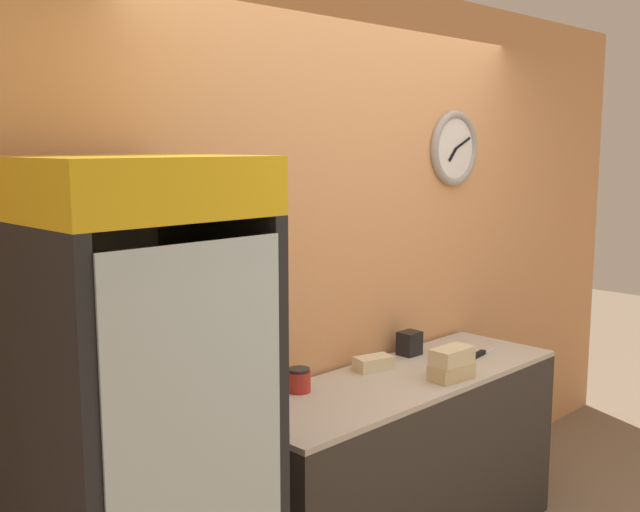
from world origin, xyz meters
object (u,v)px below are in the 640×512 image
(beverage_cooler, at_px, (127,428))
(sandwich_flat_left, at_px, (374,363))
(condiment_jar, at_px, (299,380))
(napkin_dispenser, at_px, (409,343))
(sandwich_stack_bottom, at_px, (451,372))
(chefs_knife, at_px, (484,352))
(sandwich_stack_middle, at_px, (452,356))

(beverage_cooler, bearing_deg, sandwich_flat_left, 7.33)
(condiment_jar, bearing_deg, sandwich_flat_left, -2.67)
(sandwich_flat_left, distance_m, napkin_dispenser, 0.33)
(sandwich_flat_left, xyz_separation_m, condiment_jar, (-0.47, 0.02, 0.02))
(sandwich_stack_bottom, bearing_deg, chefs_knife, 15.39)
(sandwich_stack_bottom, distance_m, chefs_knife, 0.49)
(beverage_cooler, xyz_separation_m, napkin_dispenser, (1.75, 0.23, -0.10))
(sandwich_flat_left, height_order, chefs_knife, sandwich_flat_left)
(sandwich_stack_bottom, relative_size, condiment_jar, 2.10)
(chefs_knife, height_order, condiment_jar, condiment_jar)
(sandwich_flat_left, relative_size, napkin_dispenser, 1.67)
(condiment_jar, bearing_deg, chefs_knife, -12.35)
(chefs_knife, height_order, napkin_dispenser, napkin_dispenser)
(sandwich_stack_middle, bearing_deg, chefs_knife, 15.39)
(sandwich_stack_bottom, height_order, condiment_jar, condiment_jar)
(beverage_cooler, distance_m, sandwich_flat_left, 1.44)
(sandwich_stack_middle, relative_size, sandwich_flat_left, 1.05)
(chefs_knife, bearing_deg, condiment_jar, 167.65)
(sandwich_stack_middle, relative_size, condiment_jar, 2.03)
(sandwich_flat_left, bearing_deg, napkin_dispenser, 7.45)
(sandwich_flat_left, distance_m, condiment_jar, 0.47)
(beverage_cooler, distance_m, sandwich_stack_bottom, 1.57)
(sandwich_stack_middle, xyz_separation_m, napkin_dispenser, (0.19, 0.39, -0.05))
(sandwich_stack_bottom, xyz_separation_m, condiment_jar, (-0.61, 0.37, 0.01))
(chefs_knife, xyz_separation_m, napkin_dispenser, (-0.29, 0.26, 0.05))
(beverage_cooler, xyz_separation_m, sandwich_stack_middle, (1.56, -0.16, -0.05))
(sandwich_stack_bottom, relative_size, napkin_dispenser, 1.82)
(chefs_knife, distance_m, napkin_dispenser, 0.39)
(sandwich_stack_bottom, relative_size, sandwich_stack_middle, 1.04)
(sandwich_stack_bottom, height_order, sandwich_flat_left, sandwich_stack_bottom)
(chefs_knife, bearing_deg, beverage_cooler, 179.08)
(sandwich_stack_middle, bearing_deg, sandwich_flat_left, 112.17)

